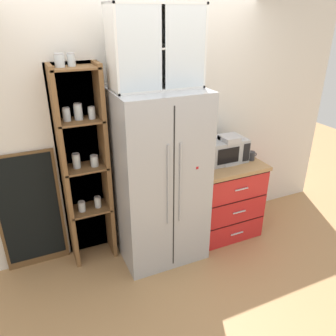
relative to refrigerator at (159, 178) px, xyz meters
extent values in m
plane|color=tan|center=(0.00, 0.00, -0.88)|extent=(10.55, 10.55, 0.00)
cube|color=silver|center=(0.00, 0.40, 0.39)|extent=(4.86, 0.10, 2.55)
cube|color=#ADAFB5|center=(0.00, 0.00, 0.00)|extent=(0.84, 0.69, 1.77)
cube|color=black|center=(0.00, -0.35, 0.00)|extent=(0.01, 0.01, 1.63)
cylinder|color=#ADAFB5|center=(-0.06, -0.36, 0.09)|extent=(0.02, 0.02, 0.80)
cylinder|color=#ADAFB5|center=(0.06, -0.36, 0.09)|extent=(0.02, 0.02, 0.80)
cube|color=red|center=(0.24, -0.35, 0.21)|extent=(0.02, 0.01, 0.02)
cube|color=brown|center=(-0.68, 0.37, 0.12)|extent=(0.47, 0.04, 2.00)
cube|color=brown|center=(-0.87, 0.21, 0.12)|extent=(0.04, 0.27, 2.00)
cube|color=brown|center=(-0.48, 0.21, 0.12)|extent=(0.04, 0.27, 2.00)
cube|color=brown|center=(-0.68, 0.21, -0.31)|extent=(0.41, 0.27, 0.02)
cylinder|color=silver|center=(-0.76, 0.19, -0.25)|extent=(0.07, 0.07, 0.09)
cylinder|color=brown|center=(-0.76, 0.19, -0.27)|extent=(0.06, 0.06, 0.06)
cylinder|color=#B2B2B7|center=(-0.76, 0.19, -0.20)|extent=(0.07, 0.07, 0.01)
cylinder|color=silver|center=(-0.59, 0.20, -0.25)|extent=(0.07, 0.07, 0.10)
cylinder|color=#E0C67F|center=(-0.59, 0.20, -0.27)|extent=(0.06, 0.06, 0.07)
cylinder|color=#B2B2B7|center=(-0.59, 0.20, -0.19)|extent=(0.06, 0.06, 0.01)
cube|color=brown|center=(-0.68, 0.21, 0.15)|extent=(0.41, 0.27, 0.02)
cylinder|color=silver|center=(-0.75, 0.22, 0.23)|extent=(0.07, 0.07, 0.13)
cylinder|color=#2D2D2D|center=(-0.75, 0.22, 0.21)|extent=(0.06, 0.06, 0.09)
cylinder|color=#B2B2B7|center=(-0.75, 0.22, 0.30)|extent=(0.07, 0.07, 0.01)
cylinder|color=silver|center=(-0.59, 0.19, 0.21)|extent=(0.07, 0.07, 0.10)
cylinder|color=#B77A38|center=(-0.59, 0.19, 0.20)|extent=(0.06, 0.06, 0.07)
cylinder|color=#B2B2B7|center=(-0.59, 0.19, 0.26)|extent=(0.07, 0.07, 0.01)
cube|color=brown|center=(-0.68, 0.21, 0.62)|extent=(0.41, 0.27, 0.02)
cylinder|color=silver|center=(-0.78, 0.23, 0.68)|extent=(0.07, 0.07, 0.11)
cylinder|color=#382316|center=(-0.78, 0.23, 0.66)|extent=(0.06, 0.06, 0.07)
cylinder|color=#B2B2B7|center=(-0.78, 0.23, 0.74)|extent=(0.07, 0.07, 0.01)
cylinder|color=silver|center=(-0.68, 0.23, 0.69)|extent=(0.08, 0.08, 0.13)
cylinder|color=#CCB78C|center=(-0.68, 0.23, 0.67)|extent=(0.07, 0.07, 0.09)
cylinder|color=#B2B2B7|center=(-0.68, 0.23, 0.77)|extent=(0.07, 0.07, 0.01)
cylinder|color=silver|center=(-0.56, 0.20, 0.68)|extent=(0.06, 0.06, 0.10)
cylinder|color=white|center=(-0.56, 0.20, 0.66)|extent=(0.05, 0.05, 0.07)
cylinder|color=#B2B2B7|center=(-0.56, 0.20, 0.73)|extent=(0.06, 0.06, 0.01)
cube|color=brown|center=(-0.68, 0.21, 1.08)|extent=(0.41, 0.27, 0.02)
cylinder|color=silver|center=(-0.78, 0.22, 1.14)|extent=(0.08, 0.08, 0.10)
cylinder|color=beige|center=(-0.78, 0.22, 1.12)|extent=(0.07, 0.07, 0.07)
cylinder|color=#B2B2B7|center=(-0.78, 0.22, 1.19)|extent=(0.08, 0.08, 0.01)
cylinder|color=silver|center=(-0.69, 0.23, 1.14)|extent=(0.07, 0.07, 0.10)
cylinder|color=white|center=(-0.69, 0.23, 1.12)|extent=(0.06, 0.06, 0.07)
cylinder|color=#B2B2B7|center=(-0.69, 0.23, 1.19)|extent=(0.06, 0.06, 0.01)
cube|color=red|center=(0.82, 0.04, -0.46)|extent=(0.73, 0.61, 0.85)
cube|color=tan|center=(0.82, 0.04, -0.02)|extent=(0.76, 0.64, 0.04)
cube|color=black|center=(0.82, -0.27, -0.61)|extent=(0.71, 0.00, 0.01)
cube|color=silver|center=(0.82, -0.27, -0.74)|extent=(0.16, 0.01, 0.01)
cube|color=black|center=(0.82, -0.27, -0.33)|extent=(0.71, 0.00, 0.01)
cube|color=silver|center=(0.82, -0.27, -0.46)|extent=(0.16, 0.01, 0.01)
cube|color=black|center=(0.82, -0.27, -0.05)|extent=(0.71, 0.00, 0.01)
cube|color=silver|center=(0.82, -0.27, -0.18)|extent=(0.16, 0.01, 0.01)
cube|color=#ADAFB5|center=(0.83, 0.09, 0.13)|extent=(0.44, 0.32, 0.26)
cube|color=black|center=(0.77, -0.07, 0.13)|extent=(0.26, 0.01, 0.17)
cube|color=black|center=(1.00, -0.07, 0.13)|extent=(0.08, 0.01, 0.20)
cube|color=#B7B7BC|center=(0.82, 0.02, 0.02)|extent=(0.17, 0.20, 0.03)
cube|color=#B7B7BC|center=(0.82, 0.09, 0.15)|extent=(0.17, 0.06, 0.30)
cube|color=#B7B7BC|center=(0.82, 0.02, 0.28)|extent=(0.17, 0.20, 0.06)
cylinder|color=black|center=(0.82, 0.01, 0.09)|extent=(0.11, 0.11, 0.12)
cylinder|color=#2D2D33|center=(1.11, -0.01, 0.05)|extent=(0.09, 0.09, 0.10)
torus|color=#2D2D33|center=(1.16, -0.01, 0.06)|extent=(0.05, 0.01, 0.05)
cylinder|color=navy|center=(0.55, 0.13, 0.09)|extent=(0.06, 0.06, 0.18)
cone|color=navy|center=(0.55, 0.13, 0.18)|extent=(0.06, 0.06, 0.04)
cylinder|color=navy|center=(0.55, 0.13, 0.21)|extent=(0.02, 0.02, 0.07)
cylinder|color=black|center=(0.55, 0.13, 0.25)|extent=(0.02, 0.02, 0.01)
cylinder|color=silver|center=(0.82, 0.04, 0.09)|extent=(0.07, 0.07, 0.17)
cone|color=silver|center=(0.82, 0.04, 0.18)|extent=(0.07, 0.07, 0.04)
cylinder|color=silver|center=(0.82, 0.04, 0.21)|extent=(0.03, 0.03, 0.07)
cylinder|color=black|center=(0.82, 0.04, 0.25)|extent=(0.03, 0.03, 0.01)
cube|color=silver|center=(0.00, 0.17, 1.23)|extent=(0.81, 0.02, 0.69)
cube|color=silver|center=(0.00, 0.02, 1.57)|extent=(0.81, 0.32, 0.02)
cube|color=silver|center=(0.00, 0.02, 0.89)|extent=(0.81, 0.32, 0.02)
cube|color=silver|center=(-0.39, 0.02, 1.23)|extent=(0.02, 0.32, 0.69)
cube|color=silver|center=(0.39, 0.02, 1.23)|extent=(0.02, 0.32, 0.69)
cube|color=silver|center=(0.00, 0.02, 1.23)|extent=(0.78, 0.30, 0.02)
cube|color=silver|center=(-0.20, -0.13, 1.23)|extent=(0.37, 0.01, 0.65)
cube|color=silver|center=(0.20, -0.13, 1.23)|extent=(0.37, 0.01, 0.65)
cylinder|color=silver|center=(-0.28, 0.02, 0.91)|extent=(0.05, 0.05, 0.00)
cylinder|color=silver|center=(-0.28, 0.02, 0.94)|extent=(0.01, 0.01, 0.07)
cone|color=silver|center=(-0.28, 0.02, 1.00)|extent=(0.06, 0.06, 0.05)
cylinder|color=silver|center=(-0.09, 0.02, 0.91)|extent=(0.05, 0.05, 0.00)
cylinder|color=silver|center=(-0.09, 0.02, 0.94)|extent=(0.01, 0.01, 0.07)
cone|color=silver|center=(-0.09, 0.02, 1.00)|extent=(0.06, 0.06, 0.05)
cylinder|color=silver|center=(0.09, 0.02, 0.91)|extent=(0.05, 0.05, 0.00)
cylinder|color=silver|center=(0.09, 0.02, 0.94)|extent=(0.01, 0.01, 0.07)
cone|color=silver|center=(0.09, 0.02, 1.00)|extent=(0.06, 0.06, 0.05)
cylinder|color=silver|center=(0.28, 0.02, 0.91)|extent=(0.05, 0.05, 0.00)
cylinder|color=silver|center=(0.28, 0.02, 0.94)|extent=(0.01, 0.01, 0.07)
cone|color=silver|center=(0.28, 0.02, 1.00)|extent=(0.06, 0.06, 0.05)
cylinder|color=white|center=(-0.24, 0.02, 1.27)|extent=(0.06, 0.06, 0.07)
cylinder|color=white|center=(0.24, 0.02, 1.27)|extent=(0.06, 0.06, 0.07)
cube|color=brown|center=(-1.23, 0.33, -0.27)|extent=(0.60, 0.04, 1.23)
cube|color=black|center=(-1.23, 0.31, -0.24)|extent=(0.54, 0.01, 1.13)
camera|label=1|loc=(-1.14, -2.76, 1.50)|focal=35.69mm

